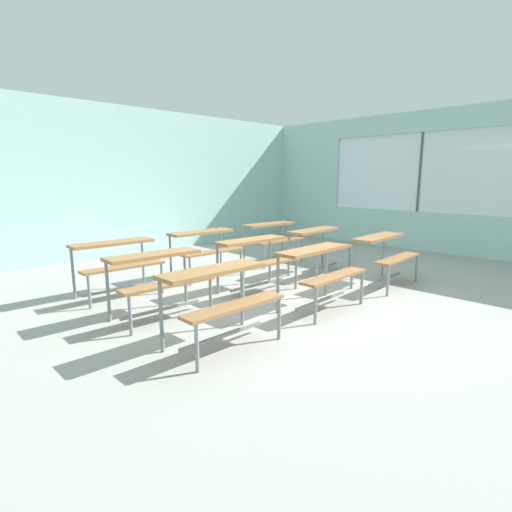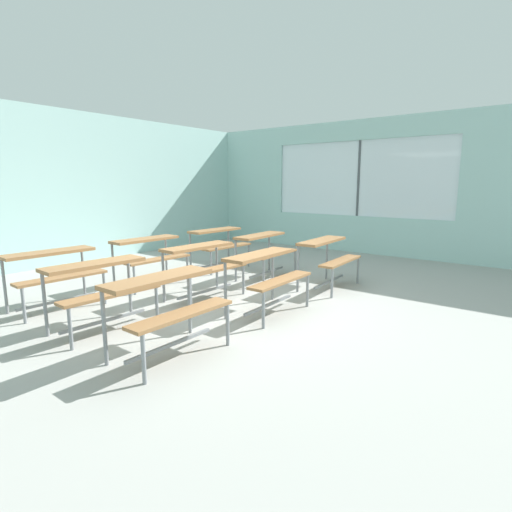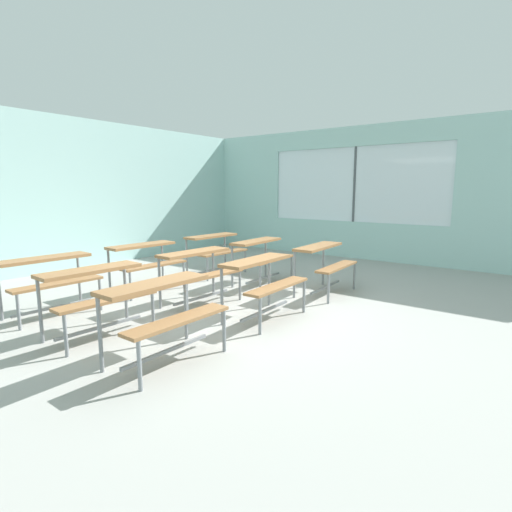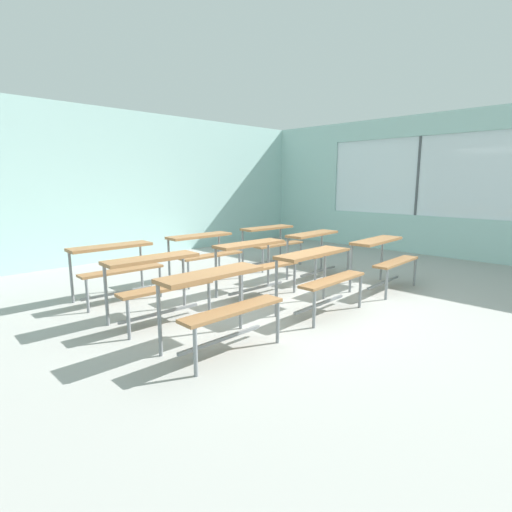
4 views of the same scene
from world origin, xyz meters
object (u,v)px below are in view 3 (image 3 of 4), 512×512
Objects in this scene: desk_bench_r2c0 at (49,272)px; desk_bench_r2c2 at (216,245)px; desk_bench_r0c0 at (163,303)px; desk_bench_r2c1 at (146,256)px; desk_bench_r1c0 at (96,286)px; desk_bench_r1c1 at (200,264)px; desk_bench_r1c2 at (262,251)px; desk_bench_r0c1 at (263,274)px; desk_bench_r0c2 at (325,257)px.

desk_bench_r2c0 is 3.10m from desk_bench_r2c2.
desk_bench_r2c2 is at bearing 36.18° from desk_bench_r0c0.
desk_bench_r2c1 is 1.59m from desk_bench_r2c2.
desk_bench_r1c0 is at bearing -156.82° from desk_bench_r2c2.
desk_bench_r1c1 is at bearing -88.31° from desk_bench_r2c1.
desk_bench_r1c0 is (-0.00, 1.10, 0.00)m from desk_bench_r0c0.
desk_bench_r1c2 and desk_bench_r2c2 have the same top height.
desk_bench_r1c1 is 1.98m from desk_bench_r2c2.
desk_bench_r1c0 is 1.96m from desk_bench_r2c1.
desk_bench_r2c1 and desk_bench_r2c2 have the same top height.
desk_bench_r1c2 is 1.00× the size of desk_bench_r2c1.
desk_bench_r1c0 is 3.36m from desk_bench_r2c2.
desk_bench_r2c0 is at bearing -176.87° from desk_bench_r2c2.
desk_bench_r2c1 is at bearing 39.76° from desk_bench_r1c0.
desk_bench_r2c1 is at bearing 3.23° from desk_bench_r2c0.
desk_bench_r1c0 is (-1.58, 1.09, 0.00)m from desk_bench_r0c1.
desk_bench_r0c1 and desk_bench_r1c1 have the same top height.
desk_bench_r1c0 is 1.00× the size of desk_bench_r1c1.
desk_bench_r0c2 is at bearing -2.70° from desk_bench_r0c1.
desk_bench_r2c2 is (0.02, 2.29, 0.00)m from desk_bench_r0c2.
desk_bench_r1c1 is 1.00× the size of desk_bench_r2c0.
desk_bench_r0c0 is at bearing -141.42° from desk_bench_r2c2.
desk_bench_r1c2 and desk_bench_r2c0 have the same top height.
desk_bench_r1c1 is (-0.03, 1.08, 0.00)m from desk_bench_r0c1.
desk_bench_r1c2 is at bearing -91.42° from desk_bench_r2c2.
desk_bench_r0c0 is at bearing -88.89° from desk_bench_r2c0.
desk_bench_r1c2 is at bearing 3.20° from desk_bench_r1c0.
desk_bench_r0c1 is 0.99× the size of desk_bench_r2c1.
desk_bench_r0c2 is 2.29m from desk_bench_r2c2.
desk_bench_r0c2 and desk_bench_r1c1 have the same top height.
desk_bench_r0c1 and desk_bench_r2c2 have the same top height.
desk_bench_r0c0 and desk_bench_r1c1 have the same top height.
desk_bench_r2c1 is (-1.57, 2.31, 0.00)m from desk_bench_r0c2.
desk_bench_r0c0 is 2.25m from desk_bench_r2c0.
desk_bench_r0c1 and desk_bench_r0c2 have the same top height.
desk_bench_r0c2 is at bearing -0.05° from desk_bench_r0c0.
desk_bench_r0c1 and desk_bench_r1c0 have the same top height.
desk_bench_r0c1 is (1.58, 0.00, 0.00)m from desk_bench_r0c0.
desk_bench_r0c0 is 0.98× the size of desk_bench_r0c2.
desk_bench_r0c2 is 1.15m from desk_bench_r1c2.
desk_bench_r0c2 is 1.00× the size of desk_bench_r2c1.
desk_bench_r0c1 and desk_bench_r1c2 have the same top height.
desk_bench_r0c0 is at bearing -122.38° from desk_bench_r2c1.
desk_bench_r2c0 is at bearing 156.74° from desk_bench_r1c2.
desk_bench_r0c1 and desk_bench_r2c0 have the same top height.
desk_bench_r1c2 and desk_bench_r2c1 have the same top height.
desk_bench_r1c1 and desk_bench_r2c1 have the same top height.
desk_bench_r1c2 is 3.22m from desk_bench_r2c0.
desk_bench_r2c2 is at bearing 39.01° from desk_bench_r1c1.
desk_bench_r1c0 is at bearing 90.74° from desk_bench_r0c0.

